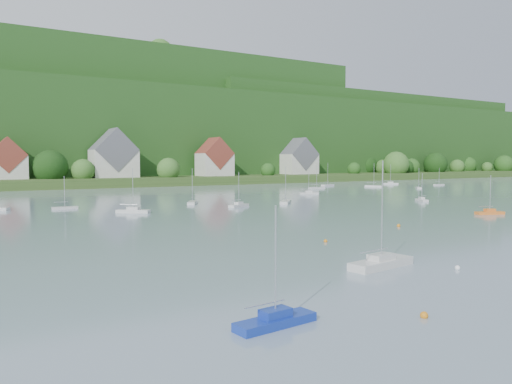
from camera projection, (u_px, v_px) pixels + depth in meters
far_shore_strip at (93, 181)px, 191.23m from camera, size 600.00×60.00×3.00m
forested_ridge at (60, 133)px, 248.80m from camera, size 620.00×181.22×69.89m
village_building_1 at (7, 162)px, 165.98m from camera, size 12.00×9.36×14.00m
village_building_2 at (114, 158)px, 182.96m from camera, size 16.00×11.44×18.00m
village_building_3 at (215, 160)px, 201.80m from camera, size 13.00×10.40×15.50m
village_building_4 at (299, 160)px, 228.28m from camera, size 15.00×10.40×16.50m
near_sailboat_0 at (381, 262)px, 43.27m from camera, size 7.05×2.96×9.23m
near_sailboat_1 at (275, 319)px, 27.92m from camera, size 5.14×1.95×6.78m
near_sailboat_5 at (490, 212)px, 85.68m from camera, size 5.17×2.97×6.74m
mooring_buoy_0 at (424, 318)px, 29.46m from camera, size 0.48×0.48×0.48m
mooring_buoy_1 at (457, 269)px, 42.54m from camera, size 0.44×0.44×0.44m
mooring_buoy_2 at (399, 227)px, 69.91m from camera, size 0.50×0.50×0.50m
mooring_buoy_3 at (326, 242)px, 56.62m from camera, size 0.44×0.44×0.44m
far_sailboat_cluster at (200, 196)px, 125.69m from camera, size 203.33×67.99×8.71m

